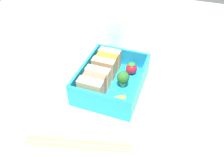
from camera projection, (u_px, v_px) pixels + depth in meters
ground_plane at (112, 90)px, 51.44cm from camera, size 120.00×120.00×2.00cm
bento_tray at (112, 85)px, 50.38cm from camera, size 16.72×13.52×1.20cm
bento_rim at (112, 76)px, 48.56cm from camera, size 16.72×13.52×4.32cm
sandwich_left at (94, 83)px, 46.41cm from camera, size 6.13×5.27×4.83cm
sandwich_center_left at (107, 63)px, 51.69cm from camera, size 6.13×5.27×4.83cm
carrot_stick_far_left at (114, 100)px, 45.19cm from camera, size 3.73×4.78×1.38cm
broccoli_floret at (123, 79)px, 47.47cm from camera, size 2.82×2.82×3.98cm
strawberry_far_left at (131, 68)px, 51.83cm from camera, size 2.71×2.71×3.31cm
chopstick_pair at (78, 143)px, 39.32cm from camera, size 6.67×19.39×0.70cm
drinking_glass at (116, 33)px, 59.64cm from camera, size 5.85×5.85×9.92cm
folded_napkin at (192, 109)px, 45.45cm from camera, size 14.72×11.23×0.40cm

